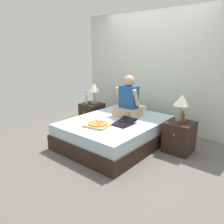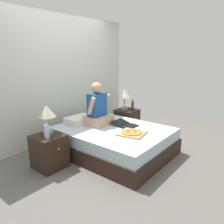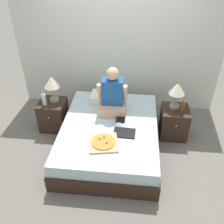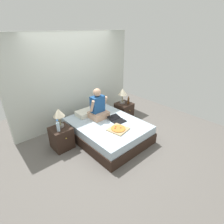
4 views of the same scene
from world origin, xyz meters
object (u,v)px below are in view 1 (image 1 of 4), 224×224
Objects in this scene: beer_bottle at (183,119)px; pizza_box at (98,124)px; nightstand_right at (179,137)px; laptop at (123,123)px; bed at (116,132)px; nightstand_left at (92,115)px; water_bottle at (86,99)px; lamp_on_left_nightstand at (94,89)px; lamp_on_right_nightstand at (182,102)px; person_seated at (128,101)px.

pizza_box is at bearing -146.78° from beer_bottle.
nightstand_right is 1.23× the size of laptop.
bed is 1.12m from nightstand_left.
water_bottle is at bearing 161.88° from laptop.
bed is 4.56× the size of laptop.
laptop is at bearing -25.31° from bed.
lamp_on_right_nightstand is at bearing 0.00° from lamp_on_left_nightstand.
lamp_on_left_nightstand is at bearing 180.00° from lamp_on_right_nightstand.
beer_bottle is at bearing -2.04° from person_seated.
bed is at bearing -157.96° from nightstand_right.
lamp_on_right_nightstand is at bearing 6.30° from person_seated.
lamp_on_left_nightstand is at bearing 51.37° from nightstand_left.
water_bottle is at bearing -177.62° from nightstand_right.
beer_bottle is 0.98m from laptop.
pizza_box is at bearing -141.70° from nightstand_right.
water_bottle is at bearing 144.76° from pizza_box.
lamp_on_right_nightstand is at bearing 123.69° from beer_bottle.
nightstand_right is at bearing -59.07° from lamp_on_right_nightstand.
beer_bottle reaches higher than pizza_box.
pizza_box is (0.96, -0.90, -0.38)m from lamp_on_left_nightstand.
nightstand_left is 0.67× the size of person_seated.
nightstand_left is at bearing 180.00° from nightstand_right.
nightstand_left is 2.29× the size of beer_bottle.
lamp_on_left_nightstand reaches higher than laptop.
nightstand_left is at bearing 157.96° from bed.
bed is 0.50m from pizza_box.
laptop is (1.28, -0.54, 0.21)m from nightstand_left.
nightstand_left is 1.00× the size of nightstand_right.
beer_bottle is (2.23, -0.01, -0.02)m from water_bottle.
lamp_on_left_nightstand is 1.63× the size of water_bottle.
laptop is at bearing -153.39° from beer_bottle.
water_bottle reaches higher than nightstand_left.
bed is 4.32× the size of lamp_on_right_nightstand.
nightstand_left reaches higher than bed.
lamp_on_left_nightstand is 1.37m from pizza_box.
water_bottle is 0.52× the size of nightstand_right.
water_bottle is at bearing -178.51° from person_seated.
beer_bottle is at bearing 16.14° from bed.
beer_bottle is at bearing -0.26° from water_bottle.
bed is 0.63m from person_seated.
lamp_on_right_nightstand is 1.04m from laptop.
person_seated reaches higher than laptop.
nightstand_right is 0.67× the size of person_seated.
water_bottle is at bearing 163.52° from bed.
lamp_on_right_nightstand is at bearing 40.69° from pizza_box.
person_seated is 0.59m from laptop.
lamp_on_right_nightstand reaches higher than laptop.
lamp_on_right_nightstand is (2.01, 0.00, 0.00)m from lamp_on_left_nightstand.
lamp_on_right_nightstand is at bearing 37.27° from laptop.
pizza_box is (-0.28, -0.32, -0.00)m from laptop.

